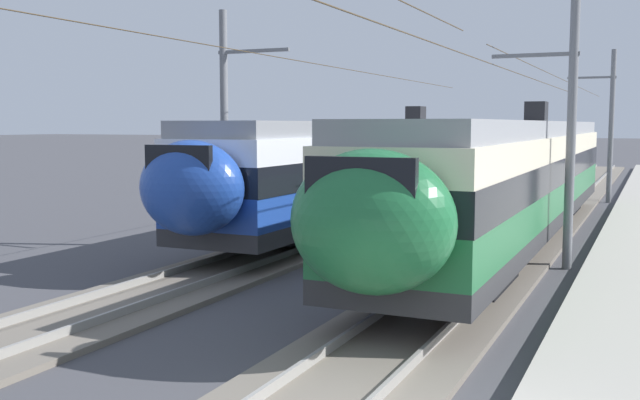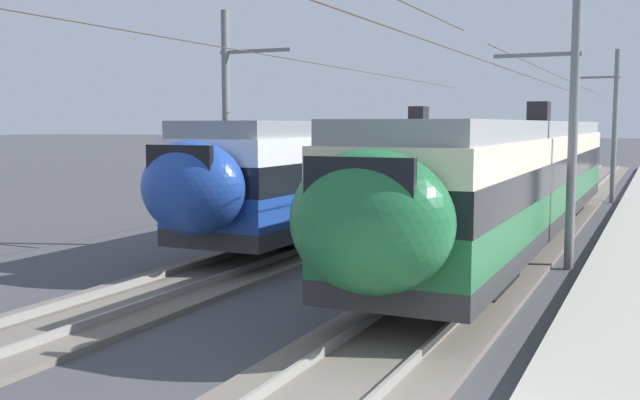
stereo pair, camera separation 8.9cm
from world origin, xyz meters
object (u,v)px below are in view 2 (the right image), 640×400
catenary_mast_mid (568,121)px  catenary_mast_east (612,122)px  catenary_mast_far_side (231,123)px  train_far_track (383,163)px  train_near_platform (515,175)px

catenary_mast_mid → catenary_mast_east: (17.87, 0.00, 0.01)m
catenary_mast_mid → catenary_mast_far_side: catenary_mast_mid is taller
train_far_track → catenary_mast_east: 12.98m
catenary_mast_mid → catenary_mast_far_side: size_ratio=1.00×
train_near_platform → train_far_track: (4.77, 5.97, 0.00)m
train_far_track → catenary_mast_far_side: (-8.28, 1.90, 1.57)m
catenary_mast_mid → catenary_mast_east: catenary_mast_mid is taller
catenary_mast_east → catenary_mast_mid: bearing=-180.0°
train_near_platform → catenary_mast_east: bearing=-6.7°
train_near_platform → train_far_track: same height
train_near_platform → catenary_mast_far_side: bearing=114.0°
train_near_platform → catenary_mast_far_side: size_ratio=0.67×
catenary_mast_mid → catenary_mast_far_side: bearing=94.1°
train_near_platform → catenary_mast_east: catenary_mast_east is taller
catenary_mast_mid → catenary_mast_east: bearing=0.0°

